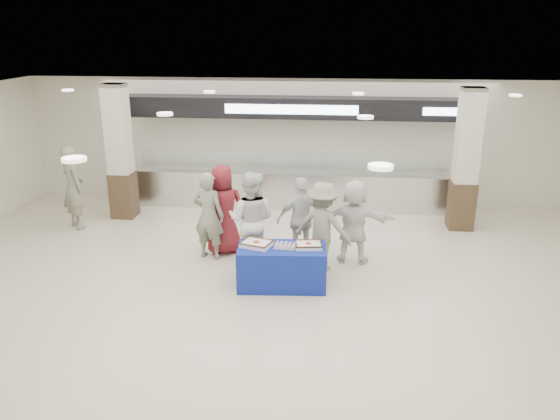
# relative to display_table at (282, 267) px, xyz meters

# --- Properties ---
(ground) EXTENTS (14.00, 14.00, 0.00)m
(ground) POSITION_rel_display_table_xyz_m (-0.20, -0.78, -0.38)
(ground) COLOR beige
(ground) RESTS_ON ground
(serving_line) EXTENTS (8.70, 0.85, 2.80)m
(serving_line) POSITION_rel_display_table_xyz_m (-0.20, 4.62, 0.78)
(serving_line) COLOR silver
(serving_line) RESTS_ON ground
(column_left) EXTENTS (0.55, 0.55, 3.20)m
(column_left) POSITION_rel_display_table_xyz_m (-4.20, 3.42, 1.15)
(column_left) COLOR #392819
(column_left) RESTS_ON ground
(column_right) EXTENTS (0.55, 0.55, 3.20)m
(column_right) POSITION_rel_display_table_xyz_m (3.80, 3.42, 1.15)
(column_right) COLOR #392819
(column_right) RESTS_ON ground
(display_table) EXTENTS (1.60, 0.89, 0.75)m
(display_table) POSITION_rel_display_table_xyz_m (0.00, 0.00, 0.00)
(display_table) COLOR navy
(display_table) RESTS_ON ground
(sheet_cake_left) EXTENTS (0.59, 0.52, 0.10)m
(sheet_cake_left) POSITION_rel_display_table_xyz_m (-0.45, -0.01, 0.43)
(sheet_cake_left) COLOR white
(sheet_cake_left) RESTS_ON display_table
(sheet_cake_right) EXTENTS (0.49, 0.41, 0.10)m
(sheet_cake_right) POSITION_rel_display_table_xyz_m (0.47, 0.03, 0.42)
(sheet_cake_right) COLOR white
(sheet_cake_right) RESTS_ON display_table
(cupcake_tray) EXTENTS (0.41, 0.32, 0.06)m
(cupcake_tray) POSITION_rel_display_table_xyz_m (0.06, -0.01, 0.41)
(cupcake_tray) COLOR #A2A1A6
(cupcake_tray) RESTS_ON display_table
(civilian_maroon) EXTENTS (1.04, 0.82, 1.85)m
(civilian_maroon) POSITION_rel_display_table_xyz_m (-1.33, 1.44, 0.55)
(civilian_maroon) COLOR maroon
(civilian_maroon) RESTS_ON ground
(soldier_a) EXTENTS (0.73, 0.57, 1.77)m
(soldier_a) POSITION_rel_display_table_xyz_m (-1.56, 1.14, 0.51)
(soldier_a) COLOR slate
(soldier_a) RESTS_ON ground
(chef_tall) EXTENTS (1.01, 0.84, 1.89)m
(chef_tall) POSITION_rel_display_table_xyz_m (-0.66, 0.81, 0.57)
(chef_tall) COLOR silver
(chef_tall) RESTS_ON ground
(chef_short) EXTENTS (1.07, 0.69, 1.69)m
(chef_short) POSITION_rel_display_table_xyz_m (0.27, 1.24, 0.47)
(chef_short) COLOR silver
(chef_short) RESTS_ON ground
(soldier_b) EXTENTS (1.24, 0.92, 1.72)m
(soldier_b) POSITION_rel_display_table_xyz_m (0.69, 0.81, 0.48)
(soldier_b) COLOR slate
(soldier_b) RESTS_ON ground
(civilian_white) EXTENTS (1.60, 0.63, 1.68)m
(civilian_white) POSITION_rel_display_table_xyz_m (1.28, 1.22, 0.47)
(civilian_white) COLOR white
(civilian_white) RESTS_ON ground
(soldier_bg) EXTENTS (0.83, 0.81, 1.92)m
(soldier_bg) POSITION_rel_display_table_xyz_m (-5.01, 2.55, 0.59)
(soldier_bg) COLOR slate
(soldier_bg) RESTS_ON ground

